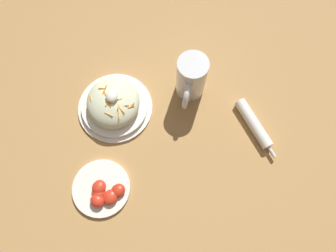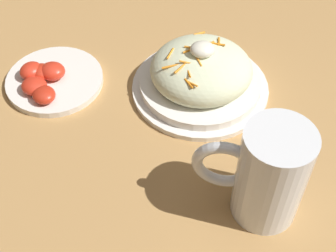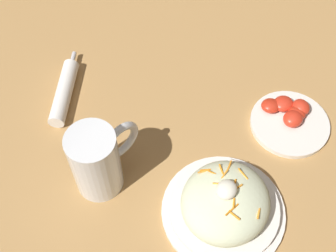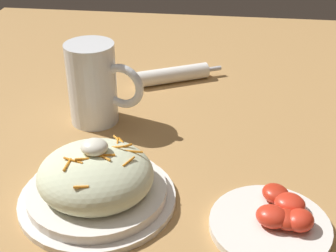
{
  "view_description": "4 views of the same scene",
  "coord_description": "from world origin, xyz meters",
  "px_view_note": "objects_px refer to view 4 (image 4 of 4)",
  "views": [
    {
      "loc": [
        -0.24,
        0.07,
        0.93
      ],
      "look_at": [
        0.05,
        0.07,
        0.08
      ],
      "focal_mm": 33.21,
      "sensor_mm": 36.0,
      "label": 1
    },
    {
      "loc": [
        0.06,
        -0.37,
        0.6
      ],
      "look_at": [
        0.08,
        0.08,
        0.08
      ],
      "focal_mm": 51.82,
      "sensor_mm": 36.0,
      "label": 2
    },
    {
      "loc": [
        0.49,
        0.32,
        0.82
      ],
      "look_at": [
        0.06,
        0.06,
        0.06
      ],
      "focal_mm": 48.19,
      "sensor_mm": 36.0,
      "label": 3
    },
    {
      "loc": [
        -0.04,
        0.78,
        0.46
      ],
      "look_at": [
        0.05,
        0.1,
        0.06
      ],
      "focal_mm": 50.35,
      "sensor_mm": 36.0,
      "label": 4
    }
  ],
  "objects_px": {
    "napkin_roll": "(174,75)",
    "tomato_plate": "(275,220)",
    "salad_plate": "(96,182)",
    "beer_mug": "(94,88)"
  },
  "relations": [
    {
      "from": "salad_plate",
      "to": "tomato_plate",
      "type": "height_order",
      "value": "salad_plate"
    },
    {
      "from": "napkin_roll",
      "to": "tomato_plate",
      "type": "distance_m",
      "value": 0.5
    },
    {
      "from": "salad_plate",
      "to": "napkin_roll",
      "type": "bearing_deg",
      "value": -98.39
    },
    {
      "from": "beer_mug",
      "to": "salad_plate",
      "type": "bearing_deg",
      "value": 105.13
    },
    {
      "from": "beer_mug",
      "to": "napkin_roll",
      "type": "xyz_separation_m",
      "value": [
        -0.13,
        -0.2,
        -0.05
      ]
    },
    {
      "from": "beer_mug",
      "to": "napkin_roll",
      "type": "relative_size",
      "value": 0.82
    },
    {
      "from": "salad_plate",
      "to": "beer_mug",
      "type": "xyz_separation_m",
      "value": [
        0.07,
        -0.24,
        0.03
      ]
    },
    {
      "from": "salad_plate",
      "to": "beer_mug",
      "type": "height_order",
      "value": "beer_mug"
    },
    {
      "from": "napkin_roll",
      "to": "tomato_plate",
      "type": "bearing_deg",
      "value": 113.32
    },
    {
      "from": "napkin_roll",
      "to": "tomato_plate",
      "type": "relative_size",
      "value": 1.13
    }
  ]
}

